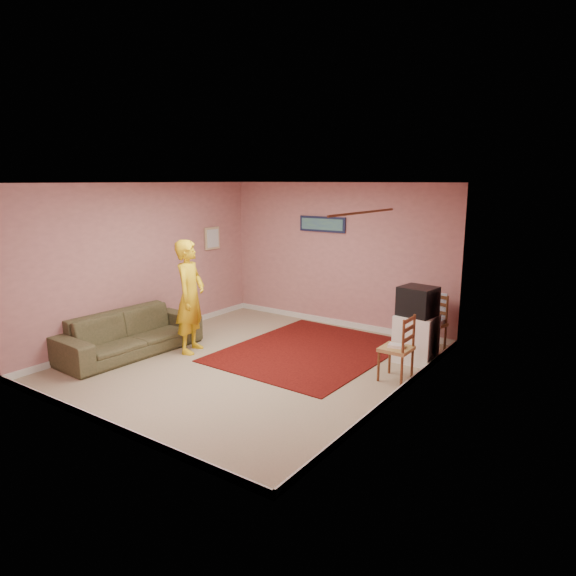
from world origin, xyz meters
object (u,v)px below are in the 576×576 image
Objects in this scene: tv_cabinet at (416,338)px; chair_a at (431,317)px; person at (190,297)px; crt_tv at (418,301)px; chair_b at (397,341)px; sofa at (130,333)px.

chair_a is (0.01, 0.59, 0.19)m from tv_cabinet.
chair_a is at bearing -76.56° from person.
crt_tv is at bearing -84.53° from person.
person is (-3.10, -0.71, 0.33)m from chair_b.
crt_tv is 1.12× the size of chair_a.
sofa is 1.26× the size of person.
chair_a is 1.44m from chair_b.
chair_b is 4.03m from sofa.
crt_tv is 0.93m from chair_b.
tv_cabinet is at bearing -84.58° from person.
chair_b reaches higher than sofa.
person reaches higher than chair_b.
crt_tv is at bearing -175.47° from chair_b.
crt_tv is 0.70m from chair_a.
sofa is (-3.75, -2.18, -0.59)m from crt_tv.
chair_a is at bearing -177.43° from chair_b.
person is at bearing -76.26° from chair_b.
chair_b is 0.22× the size of sofa.
chair_b is at bearing -78.58° from crt_tv.
chair_b is 0.28× the size of person.
chair_a is 4.67m from sofa.
person is (0.70, 0.62, 0.56)m from sofa.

